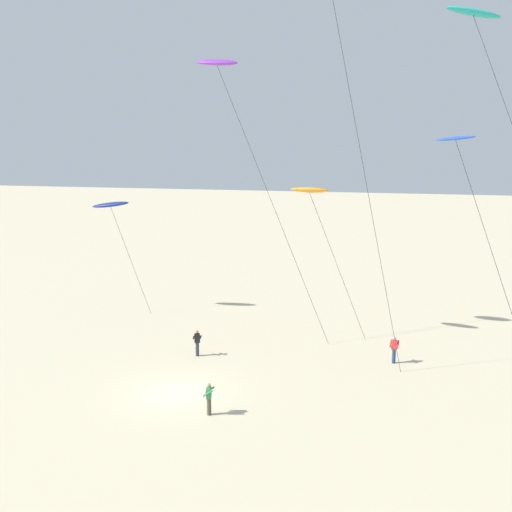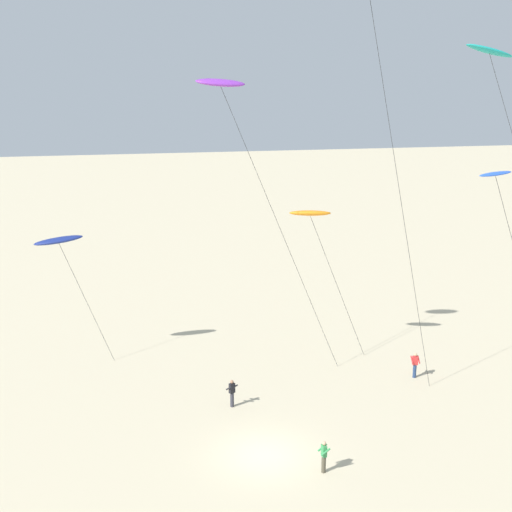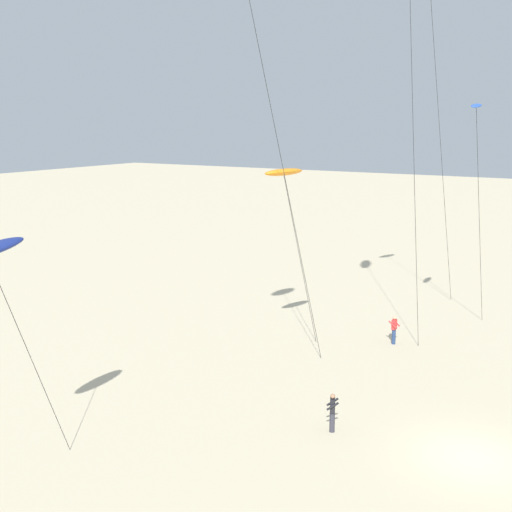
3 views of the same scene
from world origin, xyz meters
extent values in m
plane|color=beige|center=(0.00, 0.00, 0.00)|extent=(260.00, 260.00, 0.00)
ellipsoid|color=navy|center=(-10.50, 13.71, 8.46)|extent=(3.12, 0.88, 0.80)
cylinder|color=#262626|center=(-8.97, 13.70, 4.16)|extent=(3.07, 0.04, 8.33)
cylinder|color=#262626|center=(9.23, 5.90, 11.51)|extent=(5.00, 0.05, 23.03)
ellipsoid|color=orange|center=(5.33, 11.24, 10.09)|extent=(2.79, 1.48, 0.49)
cylinder|color=#262626|center=(7.35, 11.23, 4.97)|extent=(4.06, 0.05, 9.96)
ellipsoid|color=teal|center=(14.55, 7.09, 19.99)|extent=(2.88, 1.06, 1.10)
ellipsoid|color=purple|center=(-0.56, 9.82, 18.22)|extent=(2.95, 1.25, 0.78)
cylinder|color=#262626|center=(3.23, 9.79, 9.04)|extent=(7.60, 0.07, 18.09)
ellipsoid|color=blue|center=(13.81, 3.98, 13.42)|extent=(1.99, 0.56, 0.40)
cylinder|color=navy|center=(11.29, 7.21, 0.44)|extent=(0.22, 0.22, 0.88)
cube|color=red|center=(11.29, 7.21, 1.17)|extent=(0.36, 0.24, 0.58)
sphere|color=tan|center=(11.29, 7.21, 1.57)|extent=(0.20, 0.20, 0.20)
cylinder|color=red|center=(11.51, 7.19, 1.22)|extent=(0.15, 0.51, 0.39)
cylinder|color=red|center=(11.07, 7.24, 1.22)|extent=(0.15, 0.51, 0.39)
cylinder|color=#33333D|center=(-0.73, 5.55, 0.44)|extent=(0.22, 0.22, 0.88)
cube|color=black|center=(-0.73, 5.55, 1.17)|extent=(0.39, 0.33, 0.58)
sphere|color=#9E7051|center=(-0.73, 5.55, 1.57)|extent=(0.20, 0.20, 0.20)
cylinder|color=black|center=(-0.93, 5.45, 1.22)|extent=(0.30, 0.49, 0.39)
cylinder|color=black|center=(-0.53, 5.65, 1.22)|extent=(0.30, 0.49, 0.39)
cylinder|color=#4C4738|center=(2.54, -2.07, 0.44)|extent=(0.22, 0.22, 0.88)
cube|color=#338C4C|center=(2.54, -2.07, 1.17)|extent=(0.23, 0.36, 0.58)
sphere|color=tan|center=(2.54, -2.07, 1.57)|extent=(0.20, 0.20, 0.20)
cylinder|color=#338C4C|center=(2.55, -2.29, 1.22)|extent=(0.51, 0.13, 0.39)
cylinder|color=#338C4C|center=(2.52, -1.85, 1.22)|extent=(0.51, 0.13, 0.39)
camera|label=1|loc=(11.22, -27.97, 13.28)|focal=41.60mm
camera|label=2|loc=(-6.59, -31.19, 19.15)|focal=49.36mm
camera|label=3|loc=(-24.61, -5.16, 12.71)|focal=47.47mm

